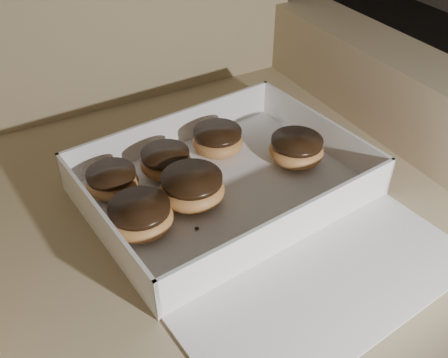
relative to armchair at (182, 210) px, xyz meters
name	(u,v)px	position (x,y,z in m)	size (l,w,h in m)	color
floor	(232,249)	(0.20, 0.13, -0.33)	(4.50, 4.50, 0.00)	black
armchair	(182,210)	(0.00, 0.00, 0.00)	(1.00, 0.84, 1.04)	#968A5F
bakery_box	(242,199)	(0.03, -0.18, 0.15)	(0.50, 0.57, 0.07)	white
donut_a	(218,140)	(0.07, -0.03, 0.17)	(0.10, 0.10, 0.05)	#C47D44
donut_b	(296,150)	(0.18, -0.13, 0.17)	(0.10, 0.10, 0.05)	#C47D44
donut_c	(192,188)	(-0.04, -0.14, 0.17)	(0.11, 0.11, 0.05)	#C47D44
donut_d	(166,162)	(-0.04, -0.05, 0.17)	(0.09, 0.09, 0.05)	#C47D44
donut_e	(112,181)	(-0.14, -0.05, 0.17)	(0.09, 0.09, 0.04)	#C47D44
donut_f	(140,217)	(-0.13, -0.16, 0.17)	(0.10, 0.10, 0.05)	#C47D44
crumb_a	(197,228)	(-0.06, -0.20, 0.15)	(0.01, 0.01, 0.00)	black
crumb_b	(334,193)	(0.18, -0.24, 0.15)	(0.01, 0.01, 0.00)	black
crumb_c	(298,161)	(0.18, -0.13, 0.15)	(0.01, 0.01, 0.00)	black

